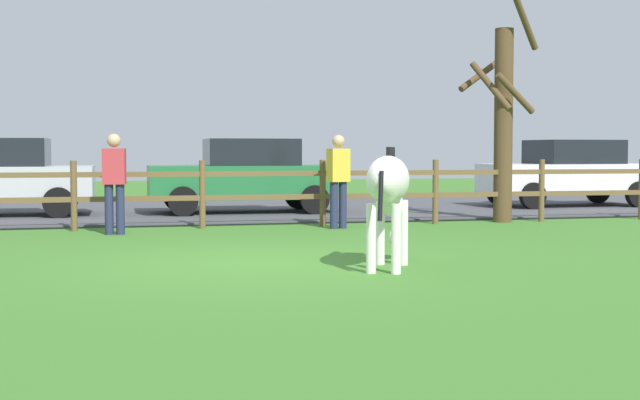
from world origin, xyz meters
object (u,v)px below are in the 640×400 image
zebra (389,189)px  parked_car_green (246,175)px  bare_tree (503,118)px  visitor_left_of_tree (338,177)px  parked_car_white (569,172)px  visitor_right_of_tree (114,179)px

zebra → parked_car_green: (-0.20, 9.05, -0.08)m
bare_tree → visitor_left_of_tree: bearing=-169.7°
parked_car_green → visitor_left_of_tree: bearing=-74.8°
zebra → visitor_left_of_tree: bearing=81.2°
parked_car_green → zebra: bearing=-88.7°
zebra → parked_car_white: bearing=51.1°
parked_car_green → parked_car_white: 7.80m
zebra → visitor_right_of_tree: size_ratio=1.10×
zebra → visitor_left_of_tree: size_ratio=1.10×
parked_car_white → visitor_right_of_tree: visitor_right_of_tree is taller
visitor_left_of_tree → parked_car_green: bearing=105.2°
bare_tree → zebra: (-4.23, -5.90, -1.06)m
zebra → bare_tree: bearing=54.4°
visitor_left_of_tree → zebra: bearing=-98.8°
parked_car_white → visitor_left_of_tree: 7.93m
bare_tree → visitor_left_of_tree: bare_tree is taller
parked_car_green → bare_tree: bearing=-35.4°
parked_car_white → visitor_left_of_tree: (-6.77, -4.12, 0.06)m
visitor_left_of_tree → parked_car_white: bearing=31.3°
parked_car_green → parked_car_white: bearing=2.6°
bare_tree → parked_car_green: bare_tree is taller
parked_car_white → zebra: bearing=-128.9°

